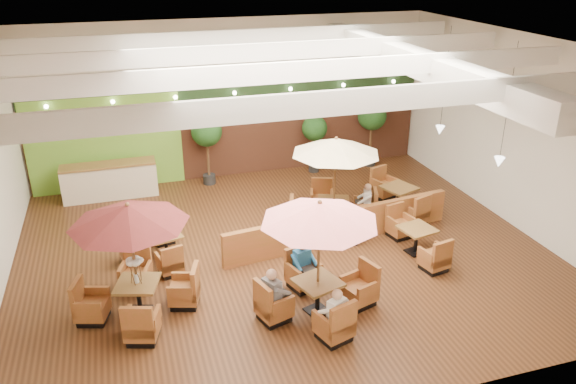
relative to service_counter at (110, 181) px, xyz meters
name	(u,v)px	position (x,y,z in m)	size (l,w,h in m)	color
room	(278,109)	(4.65, -3.88, 3.05)	(14.04, 14.00, 5.52)	#381E0F
service_counter	(110,181)	(0.00, 0.00, 0.00)	(3.00, 0.75, 1.18)	beige
booth_divider	(341,226)	(6.10, -5.10, -0.10)	(6.95, 0.18, 0.96)	brown
table_0	(132,241)	(0.49, -6.86, 1.27)	(2.84, 2.84, 2.76)	brown
table_1	(319,238)	(4.34, -8.01, 1.31)	(2.88, 2.88, 2.79)	brown
table_2	(335,166)	(6.27, -4.08, 1.29)	(2.88, 2.88, 2.77)	brown
table_3	(158,244)	(1.11, -4.53, -0.14)	(1.68, 2.42, 1.47)	brown
table_4	(416,241)	(7.80, -6.26, -0.22)	(1.00, 2.61, 0.94)	brown
table_5	(398,199)	(8.57, -3.74, -0.19)	(1.17, 2.90, 1.02)	brown
topiary_0	(207,134)	(3.30, 0.20, 1.23)	(1.05, 1.05, 2.43)	black
topiary_1	(315,130)	(7.18, 0.20, 0.99)	(0.91, 0.91, 2.12)	black
topiary_2	(372,118)	(9.42, 0.20, 1.25)	(1.06, 1.06, 2.46)	black
diner_0	(335,309)	(4.34, -9.03, 0.17)	(0.45, 0.43, 0.80)	white
diner_1	(303,260)	(4.34, -6.99, 0.18)	(0.44, 0.39, 0.81)	#2566A0
diner_2	(274,290)	(3.32, -8.01, 0.20)	(0.46, 0.48, 0.86)	slate
diner_3	(347,217)	(6.27, -5.09, 0.15)	(0.40, 0.37, 0.72)	#2566A0
diner_4	(366,198)	(7.29, -4.08, 0.16)	(0.39, 0.42, 0.75)	white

